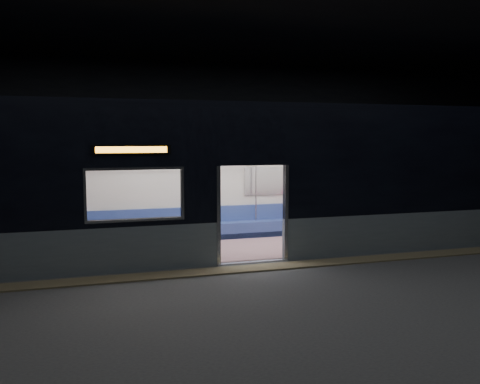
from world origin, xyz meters
name	(u,v)px	position (x,y,z in m)	size (l,w,h in m)	color
station_floor	(270,276)	(0.00, 0.00, -0.01)	(24.00, 14.00, 0.01)	#47494C
station_envelope	(271,80)	(0.00, 0.00, 3.66)	(24.00, 14.00, 5.00)	black
tactile_strip	(260,268)	(0.00, 0.55, 0.01)	(22.80, 0.50, 0.03)	#8C7F59
metro_car	(233,171)	(0.00, 2.54, 1.85)	(18.00, 3.04, 3.35)	gray
passenger	(299,204)	(2.16, 3.55, 0.85)	(0.47, 0.79, 1.49)	black
handbag	(304,211)	(2.18, 3.29, 0.70)	(0.29, 0.25, 0.14)	black
transit_map	(264,181)	(1.25, 3.85, 1.47)	(1.00, 0.03, 0.65)	white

